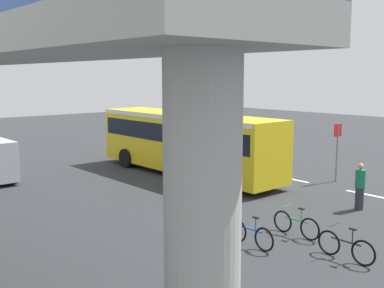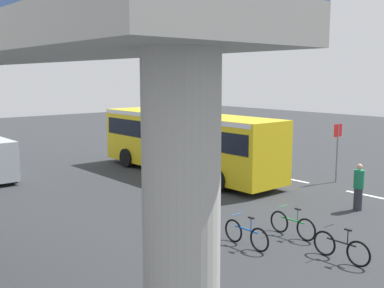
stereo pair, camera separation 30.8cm
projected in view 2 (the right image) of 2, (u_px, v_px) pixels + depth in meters
ground at (196, 174)px, 24.12m from camera, size 80.00×80.00×0.00m
city_bus at (186, 138)px, 23.80m from camera, size 11.54×2.85×3.15m
bicycle_blue at (246, 235)px, 13.82m from camera, size 1.77×0.44×0.96m
bicycle_green at (292, 225)px, 14.70m from camera, size 1.77×0.44×0.96m
bicycle_black at (341, 248)px, 12.75m from camera, size 1.77×0.44×0.96m
pedestrian at (359, 187)px, 17.54m from camera, size 0.38×0.38×1.79m
traffic_sign at (337, 143)px, 22.09m from camera, size 0.08×0.60×2.80m
lane_dash_leftmost at (367, 195)px, 19.86m from camera, size 2.00×0.20×0.01m
lane_dash_left at (292, 179)px, 22.87m from camera, size 2.00×0.20×0.01m
lane_dash_centre at (234, 167)px, 25.89m from camera, size 2.00×0.20×0.01m
lane_dash_right at (188, 158)px, 28.91m from camera, size 2.00×0.20×0.01m
lane_dash_rightmost at (151, 150)px, 31.93m from camera, size 2.00×0.20×0.01m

